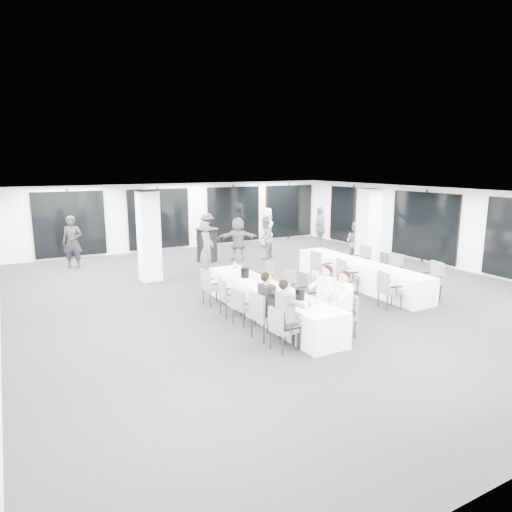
% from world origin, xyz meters
% --- Properties ---
extents(room, '(14.04, 16.04, 2.84)m').
position_xyz_m(room, '(0.89, 1.11, 1.39)').
color(room, '#222227').
rests_on(room, ground).
extents(column_left, '(0.60, 0.60, 2.80)m').
position_xyz_m(column_left, '(-2.80, 3.20, 1.40)').
color(column_left, white).
rests_on(column_left, floor).
extents(column_right, '(0.60, 0.60, 2.80)m').
position_xyz_m(column_right, '(4.20, 1.00, 1.40)').
color(column_right, white).
rests_on(column_right, floor).
extents(banquet_table_main, '(0.90, 5.00, 0.75)m').
position_xyz_m(banquet_table_main, '(-1.34, -1.63, 0.38)').
color(banquet_table_main, white).
rests_on(banquet_table_main, floor).
extents(banquet_table_side, '(0.90, 5.00, 0.75)m').
position_xyz_m(banquet_table_side, '(2.46, -0.58, 0.38)').
color(banquet_table_side, white).
rests_on(banquet_table_side, floor).
extents(cocktail_table, '(0.89, 0.89, 1.24)m').
position_xyz_m(cocktail_table, '(-0.08, 5.02, 0.63)').
color(cocktail_table, black).
rests_on(cocktail_table, floor).
extents(chair_main_left_near, '(0.50, 0.54, 0.89)m').
position_xyz_m(chair_main_left_near, '(-2.17, -3.52, 0.51)').
color(chair_main_left_near, '#4A4D51').
rests_on(chair_main_left_near, floor).
extents(chair_main_left_second, '(0.57, 0.62, 1.01)m').
position_xyz_m(chair_main_left_second, '(-2.18, -2.82, 0.58)').
color(chair_main_left_second, '#4A4D51').
rests_on(chair_main_left_second, floor).
extents(chair_main_left_mid, '(0.52, 0.55, 0.86)m').
position_xyz_m(chair_main_left_mid, '(-2.16, -1.84, 0.49)').
color(chair_main_left_mid, '#4A4D51').
rests_on(chair_main_left_mid, floor).
extents(chair_main_left_fourth, '(0.51, 0.55, 0.92)m').
position_xyz_m(chair_main_left_fourth, '(-2.17, -1.12, 0.53)').
color(chair_main_left_fourth, '#4A4D51').
rests_on(chair_main_left_fourth, floor).
extents(chair_main_left_far, '(0.52, 0.57, 0.96)m').
position_xyz_m(chair_main_left_far, '(-2.18, -0.11, 0.55)').
color(chair_main_left_far, '#4A4D51').
rests_on(chair_main_left_far, floor).
extents(chair_main_right_near, '(0.53, 0.56, 0.90)m').
position_xyz_m(chair_main_right_near, '(-0.51, -3.51, 0.51)').
color(chair_main_right_near, '#4A4D51').
rests_on(chair_main_right_near, floor).
extents(chair_main_right_second, '(0.49, 0.55, 0.94)m').
position_xyz_m(chair_main_right_second, '(-0.51, -2.90, 0.54)').
color(chair_main_right_second, '#4A4D51').
rests_on(chair_main_right_second, floor).
extents(chair_main_right_mid, '(0.58, 0.62, 1.01)m').
position_xyz_m(chair_main_right_mid, '(-0.50, -2.08, 0.58)').
color(chair_main_right_mid, '#4A4D51').
rests_on(chair_main_right_mid, floor).
extents(chair_main_right_fourth, '(0.54, 0.58, 0.94)m').
position_xyz_m(chair_main_right_fourth, '(-0.51, -1.12, 0.54)').
color(chair_main_right_fourth, '#4A4D51').
rests_on(chair_main_right_fourth, floor).
extents(chair_main_right_far, '(0.51, 0.56, 0.95)m').
position_xyz_m(chair_main_right_far, '(-0.51, -0.10, 0.54)').
color(chair_main_right_far, '#4A4D51').
rests_on(chair_main_right_far, floor).
extents(chair_side_left_near, '(0.56, 0.60, 0.96)m').
position_xyz_m(chair_side_left_near, '(1.63, -2.55, 0.55)').
color(chair_side_left_near, '#4A4D51').
rests_on(chair_side_left_near, floor).
extents(chair_side_left_mid, '(0.57, 0.61, 0.98)m').
position_xyz_m(chair_side_left_mid, '(1.63, -0.92, 0.56)').
color(chair_side_left_mid, '#4A4D51').
rests_on(chair_side_left_mid, floor).
extents(chair_side_left_far, '(0.51, 0.57, 1.01)m').
position_xyz_m(chair_side_left_far, '(1.62, 0.30, 0.58)').
color(chair_side_left_far, '#4A4D51').
rests_on(chair_side_left_far, floor).
extents(chair_side_right_near, '(0.60, 0.64, 1.02)m').
position_xyz_m(chair_side_right_near, '(3.30, -2.52, 0.58)').
color(chair_side_right_near, '#4A4D51').
rests_on(chair_side_right_near, floor).
extents(chair_side_right_mid, '(0.55, 0.60, 0.99)m').
position_xyz_m(chair_side_right_mid, '(3.30, -1.09, 0.57)').
color(chair_side_right_mid, '#4A4D51').
rests_on(chair_side_right_mid, floor).
extents(chair_side_right_far, '(0.53, 0.59, 1.02)m').
position_xyz_m(chair_side_right_far, '(3.30, 0.28, 0.58)').
color(chair_side_right_far, '#4A4D51').
rests_on(chair_side_right_far, floor).
extents(seated_guest_a, '(0.50, 0.38, 1.44)m').
position_xyz_m(seated_guest_a, '(-2.01, -3.51, 0.81)').
color(seated_guest_a, '#595C61').
rests_on(seated_guest_a, floor).
extents(seated_guest_b, '(0.50, 0.38, 1.44)m').
position_xyz_m(seated_guest_b, '(-2.01, -2.81, 0.81)').
color(seated_guest_b, black).
rests_on(seated_guest_b, floor).
extents(seated_guest_c, '(0.50, 0.38, 1.44)m').
position_xyz_m(seated_guest_c, '(-0.67, -3.49, 0.81)').
color(seated_guest_c, white).
rests_on(seated_guest_c, floor).
extents(seated_guest_d, '(0.50, 0.38, 1.44)m').
position_xyz_m(seated_guest_d, '(-0.67, -2.90, 0.81)').
color(seated_guest_d, white).
rests_on(seated_guest_d, floor).
extents(standing_guest_a, '(0.94, 0.96, 2.05)m').
position_xyz_m(standing_guest_a, '(-1.04, 2.80, 1.03)').
color(standing_guest_a, '#595C61').
rests_on(standing_guest_a, floor).
extents(standing_guest_b, '(1.02, 0.97, 1.83)m').
position_xyz_m(standing_guest_b, '(2.04, 4.33, 0.91)').
color(standing_guest_b, '#595C61').
rests_on(standing_guest_b, floor).
extents(standing_guest_c, '(1.27, 1.34, 1.89)m').
position_xyz_m(standing_guest_c, '(0.45, 6.25, 0.95)').
color(standing_guest_c, black).
rests_on(standing_guest_c, floor).
extents(standing_guest_d, '(1.41, 1.38, 2.15)m').
position_xyz_m(standing_guest_d, '(4.78, 4.48, 1.08)').
color(standing_guest_d, '#595C61').
rests_on(standing_guest_d, floor).
extents(standing_guest_e, '(0.78, 1.05, 1.94)m').
position_xyz_m(standing_guest_e, '(3.42, 6.54, 0.97)').
color(standing_guest_e, white).
rests_on(standing_guest_e, floor).
extents(standing_guest_f, '(1.83, 1.18, 1.86)m').
position_xyz_m(standing_guest_f, '(1.02, 4.61, 0.93)').
color(standing_guest_f, '#595C61').
rests_on(standing_guest_f, floor).
extents(standing_guest_g, '(0.95, 0.87, 2.09)m').
position_xyz_m(standing_guest_g, '(-4.67, 6.24, 1.05)').
color(standing_guest_g, black).
rests_on(standing_guest_g, floor).
extents(standing_guest_h, '(0.69, 0.94, 1.74)m').
position_xyz_m(standing_guest_h, '(4.52, 2.00, 0.87)').
color(standing_guest_h, '#595C61').
rests_on(standing_guest_h, floor).
extents(ice_bucket_near, '(0.21, 0.21, 0.24)m').
position_xyz_m(ice_bucket_near, '(-1.29, -2.88, 0.87)').
color(ice_bucket_near, black).
rests_on(ice_bucket_near, banquet_table_main).
extents(ice_bucket_far, '(0.22, 0.22, 0.25)m').
position_xyz_m(ice_bucket_far, '(-1.42, -0.58, 0.88)').
color(ice_bucket_far, black).
rests_on(ice_bucket_far, banquet_table_main).
extents(water_bottle_a, '(0.07, 0.07, 0.23)m').
position_xyz_m(water_bottle_a, '(-1.47, -3.50, 0.87)').
color(water_bottle_a, silver).
rests_on(water_bottle_a, banquet_table_main).
extents(water_bottle_b, '(0.07, 0.07, 0.22)m').
position_xyz_m(water_bottle_b, '(-1.13, -1.04, 0.86)').
color(water_bottle_b, silver).
rests_on(water_bottle_b, banquet_table_main).
extents(water_bottle_c, '(0.07, 0.07, 0.23)m').
position_xyz_m(water_bottle_c, '(-1.28, 0.25, 0.87)').
color(water_bottle_c, silver).
rests_on(water_bottle_c, banquet_table_main).
extents(plate_a, '(0.21, 0.21, 0.03)m').
position_xyz_m(plate_a, '(-1.46, -2.96, 0.76)').
color(plate_a, white).
rests_on(plate_a, banquet_table_main).
extents(plate_b, '(0.21, 0.21, 0.03)m').
position_xyz_m(plate_b, '(-1.13, -3.26, 0.76)').
color(plate_b, white).
rests_on(plate_b, banquet_table_main).
extents(plate_c, '(0.22, 0.22, 0.03)m').
position_xyz_m(plate_c, '(-1.33, -1.92, 0.76)').
color(plate_c, white).
rests_on(plate_c, banquet_table_main).
extents(wine_glass, '(0.07, 0.07, 0.19)m').
position_xyz_m(wine_glass, '(-1.15, -3.83, 0.89)').
color(wine_glass, silver).
rests_on(wine_glass, banquet_table_main).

